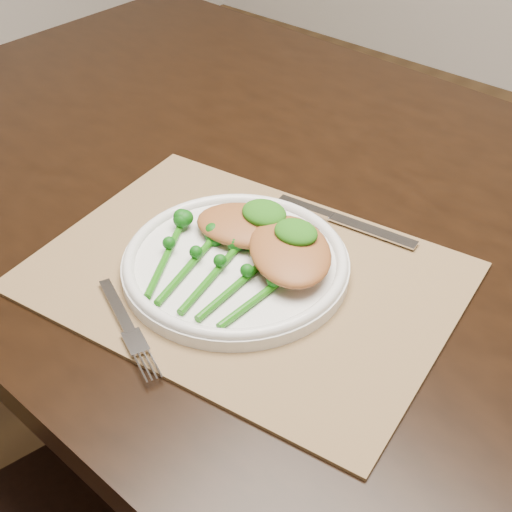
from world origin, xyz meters
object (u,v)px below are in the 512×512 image
Objects in this scene: dining_table at (313,398)px; dinner_plate at (236,262)px; broccolini_bundle at (212,277)px; chicken_fillet_left at (247,225)px; placemat at (245,276)px.

dining_table is 6.21× the size of dinner_plate.
chicken_fillet_left is at bearing 95.00° from broccolini_bundle.
dinner_plate is at bearing 82.45° from broccolini_bundle.
placemat is (0.00, -0.17, 0.37)m from dining_table.
dinner_plate reaches higher than dining_table.
dinner_plate is 1.37× the size of broccolini_bundle.
placemat is 1.79× the size of dinner_plate.
broccolini_bundle is at bearing -96.56° from chicken_fillet_left.
dinner_plate is 2.13× the size of chicken_fillet_left.
dinner_plate is 0.04m from broccolini_bundle.
broccolini_bundle is at bearing -111.32° from placemat.
chicken_fillet_left is 0.09m from broccolini_bundle.
dining_table is 0.45m from broccolini_bundle.
chicken_fillet_left reaches higher than placemat.
chicken_fillet_left reaches higher than broccolini_bundle.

